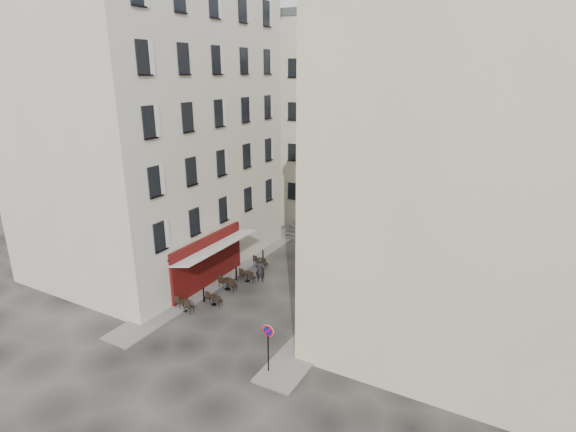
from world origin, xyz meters
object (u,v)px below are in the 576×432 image
Objects in this scene: no_parking_sign at (268,340)px; bistro_table_b at (214,299)px; pedestrian at (260,270)px; bistro_table_a at (184,304)px.

bistro_table_b is at bearing 147.53° from no_parking_sign.
bistro_table_b is at bearing 53.06° from pedestrian.
bistro_table_a is 1.81m from bistro_table_b.
bistro_table_a is 5.88m from pedestrian.
no_parking_sign is 2.03× the size of bistro_table_a.
no_parking_sign is 7.61m from bistro_table_b.
bistro_table_b is 0.66× the size of pedestrian.
bistro_table_a is at bearing 44.99° from pedestrian.
no_parking_sign is 7.96m from bistro_table_a.
no_parking_sign is at bearing -19.05° from bistro_table_a.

